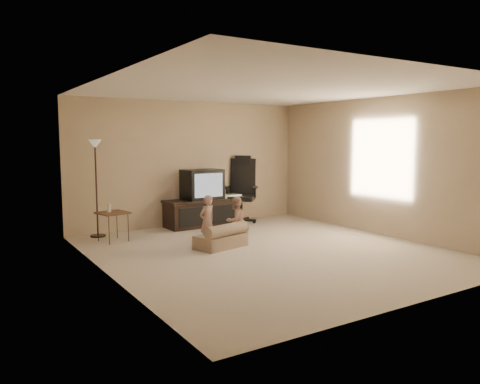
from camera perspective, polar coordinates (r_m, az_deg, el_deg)
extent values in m
plane|color=beige|center=(7.38, 3.47, -7.22)|extent=(5.50, 5.50, 0.00)
plane|color=silver|center=(7.21, 3.61, 12.47)|extent=(5.50, 5.50, 0.00)
plane|color=tan|center=(9.55, -6.12, 3.45)|extent=(5.00, 0.00, 5.00)
plane|color=tan|center=(5.21, 21.43, 0.60)|extent=(5.00, 0.00, 5.00)
plane|color=tan|center=(6.08, -15.99, 1.57)|extent=(0.00, 5.50, 5.50)
plane|color=tan|center=(8.87, 16.80, 2.99)|extent=(0.00, 5.50, 5.50)
cube|color=black|center=(9.49, -4.57, -2.66)|extent=(1.54, 0.60, 0.49)
cube|color=black|center=(9.45, -4.59, -0.99)|extent=(1.59, 0.65, 0.04)
cube|color=black|center=(9.08, -5.67, -3.05)|extent=(0.63, 0.05, 0.37)
cube|color=black|center=(9.44, -1.84, -2.66)|extent=(0.63, 0.05, 0.37)
cube|color=black|center=(9.43, -4.67, 0.95)|extent=(0.78, 0.57, 0.60)
cube|color=silver|center=(9.20, -3.81, 0.82)|extent=(0.62, 0.03, 0.47)
cube|color=#B6B6B9|center=(9.71, -1.36, -0.46)|extent=(0.45, 0.32, 0.07)
cylinder|color=black|center=(9.77, 0.10, -2.18)|extent=(0.08, 0.08, 0.44)
cube|color=black|center=(9.74, 0.10, -0.69)|extent=(0.79, 0.79, 0.10)
cube|color=black|center=(9.96, 0.38, 1.85)|extent=(0.53, 0.51, 0.78)
cube|color=black|center=(9.93, 0.38, 3.96)|extent=(0.32, 0.31, 0.18)
cube|color=black|center=(9.77, -1.64, 0.58)|extent=(0.27, 0.28, 0.04)
cube|color=black|center=(9.66, 1.85, 0.51)|extent=(0.27, 0.28, 0.04)
cube|color=brown|center=(8.27, -15.26, -2.47)|extent=(0.55, 0.55, 0.03)
cylinder|color=black|center=(8.06, -15.68, -4.49)|extent=(0.01, 0.01, 0.50)
cylinder|color=black|center=(8.24, -13.47, -4.18)|extent=(0.01, 0.01, 0.50)
cylinder|color=black|center=(8.38, -16.92, -4.12)|extent=(0.01, 0.01, 0.50)
cylinder|color=black|center=(8.55, -14.76, -3.84)|extent=(0.01, 0.01, 0.50)
cylinder|color=#EDE5CD|center=(8.26, -15.67, -1.95)|extent=(0.06, 0.06, 0.13)
cone|color=#F8E2A2|center=(8.25, -15.69, -1.35)|extent=(0.05, 0.05, 0.05)
cylinder|color=black|center=(8.82, -16.92, -5.13)|extent=(0.27, 0.27, 0.03)
cylinder|color=black|center=(8.70, -17.09, 0.15)|extent=(0.03, 0.03, 1.64)
cone|color=beige|center=(8.66, -17.27, 5.62)|extent=(0.23, 0.23, 0.15)
cube|color=gray|center=(7.60, -2.36, -5.97)|extent=(0.91, 0.63, 0.22)
cylinder|color=gray|center=(7.46, -1.61, -4.66)|extent=(0.83, 0.38, 0.20)
imported|color=tan|center=(7.59, -4.03, -3.57)|extent=(0.36, 0.31, 0.85)
imported|color=tan|center=(7.78, -0.52, -3.52)|extent=(0.42, 0.28, 0.79)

